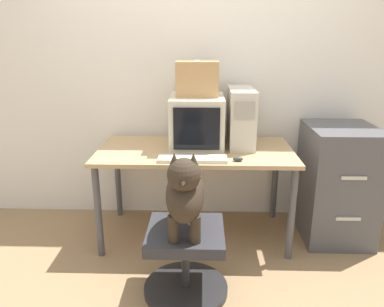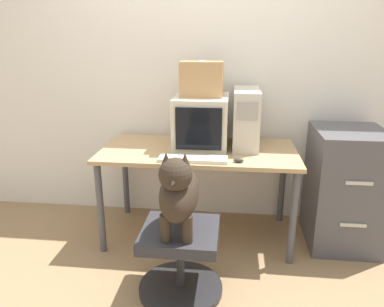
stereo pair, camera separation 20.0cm
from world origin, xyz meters
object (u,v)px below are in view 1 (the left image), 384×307
(office_chair, at_px, (186,259))
(filing_cabinet, at_px, (337,183))
(pc_tower, at_px, (241,117))
(dog, at_px, (185,191))
(crt_monitor, at_px, (197,121))
(cardboard_box, at_px, (197,79))
(keyboard, at_px, (193,159))

(office_chair, distance_m, filing_cabinet, 1.39)
(pc_tower, distance_m, dog, 1.00)
(pc_tower, bearing_deg, office_chair, -114.93)
(pc_tower, bearing_deg, crt_monitor, -173.07)
(office_chair, bearing_deg, filing_cabinet, 33.00)
(dog, distance_m, filing_cabinet, 1.42)
(filing_cabinet, bearing_deg, office_chair, -147.00)
(crt_monitor, height_order, cardboard_box, cardboard_box)
(pc_tower, distance_m, filing_cabinet, 0.91)
(filing_cabinet, bearing_deg, crt_monitor, 177.06)
(office_chair, bearing_deg, dog, -90.00)
(keyboard, xyz_separation_m, office_chair, (-0.03, -0.44, -0.51))
(keyboard, bearing_deg, cardboard_box, 86.03)
(keyboard, relative_size, office_chair, 0.90)
(crt_monitor, bearing_deg, keyboard, -94.01)
(pc_tower, xyz_separation_m, office_chair, (-0.39, -0.85, -0.71))
(pc_tower, height_order, office_chair, pc_tower)
(pc_tower, xyz_separation_m, dog, (-0.39, -0.89, -0.24))
(office_chair, bearing_deg, cardboard_box, 86.10)
(filing_cabinet, bearing_deg, cardboard_box, 176.86)
(crt_monitor, relative_size, filing_cabinet, 0.54)
(pc_tower, distance_m, office_chair, 1.17)
(office_chair, xyz_separation_m, cardboard_box, (0.06, 0.81, 1.01))
(keyboard, relative_size, dog, 0.91)
(filing_cabinet, bearing_deg, dog, -145.48)
(office_chair, relative_size, dog, 1.01)
(keyboard, bearing_deg, office_chair, -93.85)
(keyboard, xyz_separation_m, dog, (-0.03, -0.49, -0.03))
(dog, bearing_deg, crt_monitor, 86.28)
(pc_tower, xyz_separation_m, cardboard_box, (-0.34, -0.04, 0.30))
(crt_monitor, bearing_deg, dog, -93.72)
(crt_monitor, height_order, pc_tower, pc_tower)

